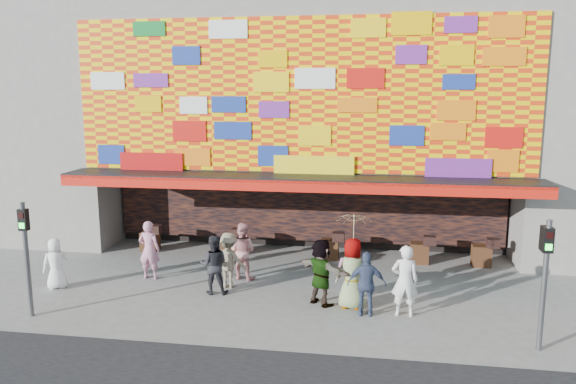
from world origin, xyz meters
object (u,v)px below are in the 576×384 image
object	(u,v)px
ped_b	(149,250)
ped_g	(352,274)
signal_right	(545,271)
ped_f	(321,272)
ped_d	(229,260)
ped_h	(405,281)
signal_left	(26,246)
ped_i	(242,251)
ped_a	(56,264)
parasol	(353,230)
ped_c	(214,264)
ped_e	(367,284)

from	to	relation	value
ped_b	ped_g	distance (m)	6.41
signal_right	ped_f	xyz separation A→B (m)	(-5.10, 1.95, -0.94)
ped_d	ped_h	size ratio (longest dim) A/B	0.88
signal_left	ped_h	bearing A→B (deg)	9.10
ped_h	signal_left	bearing A→B (deg)	7.54
signal_left	ped_i	size ratio (longest dim) A/B	1.70
ped_b	ped_i	xyz separation A→B (m)	(2.82, 0.46, -0.03)
signal_left	ped_g	world-z (taller)	signal_left
signal_left	ped_i	xyz separation A→B (m)	(4.71, 3.69, -0.98)
ped_d	ped_g	xyz separation A→B (m)	(3.65, -1.05, 0.13)
ped_a	ped_h	size ratio (longest dim) A/B	0.80
signal_right	ped_i	size ratio (longest dim) A/B	1.70
ped_a	ped_h	world-z (taller)	ped_h
ped_b	parasol	xyz separation A→B (m)	(6.25, -1.42, 1.22)
ped_b	ped_i	world-z (taller)	ped_b
ped_i	ped_d	bearing A→B (deg)	91.51
ped_g	ped_h	world-z (taller)	ped_g
ped_c	ped_e	world-z (taller)	ped_c
signal_right	ped_e	xyz separation A→B (m)	(-3.87, 1.37, -1.01)
ped_d	ped_b	bearing A→B (deg)	-0.14
ped_e	ped_h	xyz separation A→B (m)	(0.96, 0.15, 0.09)
ped_a	ped_f	distance (m)	7.77
ped_b	signal_left	bearing A→B (deg)	60.58
signal_left	parasol	size ratio (longest dim) A/B	1.64
ped_b	ped_c	size ratio (longest dim) A/B	1.07
signal_right	ped_d	bearing A→B (deg)	160.12
ped_e	ped_h	size ratio (longest dim) A/B	0.91
signal_right	ped_i	world-z (taller)	signal_right
ped_d	ped_i	size ratio (longest dim) A/B	0.94
ped_g	ped_d	bearing A→B (deg)	-11.93
signal_left	ped_i	world-z (taller)	signal_left
ped_a	parasol	xyz separation A→B (m)	(8.61, -0.17, 1.38)
signal_right	ped_a	world-z (taller)	signal_right
ped_e	ped_i	world-z (taller)	ped_i
signal_right	ped_d	xyz separation A→B (m)	(-7.91, 2.86, -1.04)
ped_c	parasol	world-z (taller)	parasol
ped_e	ped_h	distance (m)	0.98
ped_c	ped_d	distance (m)	0.62
ped_e	parasol	size ratio (longest dim) A/B	0.93
ped_h	ped_b	bearing A→B (deg)	-14.27
ped_b	ped_i	bearing A→B (deg)	-169.90
ped_c	ped_g	distance (m)	3.98
ped_g	ped_i	bearing A→B (deg)	-24.60
ped_c	ped_h	xyz separation A→B (m)	(5.29, -0.80, 0.09)
ped_f	parasol	distance (m)	1.49
ped_e	ped_c	bearing A→B (deg)	-14.47
ped_a	ped_e	bearing A→B (deg)	141.92
ped_f	ped_i	distance (m)	3.13
signal_right	ped_e	size ratio (longest dim) A/B	1.76
parasol	ped_i	bearing A→B (deg)	151.34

